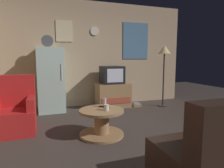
# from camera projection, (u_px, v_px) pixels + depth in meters

# --- Properties ---
(ground_plane) EXTENTS (12.00, 12.00, 0.00)m
(ground_plane) POSITION_uv_depth(u_px,v_px,m) (131.00, 138.00, 3.15)
(ground_plane) COLOR #3D332D
(wall_with_art) EXTENTS (5.20, 0.12, 2.71)m
(wall_with_art) POSITION_uv_depth(u_px,v_px,m) (93.00, 54.00, 5.28)
(wall_with_art) COLOR tan
(wall_with_art) RESTS_ON ground_plane
(fridge) EXTENTS (0.60, 0.62, 1.77)m
(fridge) POSITION_uv_depth(u_px,v_px,m) (51.00, 80.00, 4.65)
(fridge) COLOR silver
(fridge) RESTS_ON ground_plane
(tv_stand) EXTENTS (0.84, 0.53, 0.62)m
(tv_stand) POSITION_uv_depth(u_px,v_px,m) (113.00, 95.00, 5.12)
(tv_stand) COLOR #9E754C
(tv_stand) RESTS_ON ground_plane
(crt_tv) EXTENTS (0.54, 0.51, 0.44)m
(crt_tv) POSITION_uv_depth(u_px,v_px,m) (112.00, 75.00, 5.05)
(crt_tv) COLOR black
(crt_tv) RESTS_ON tv_stand
(standing_lamp) EXTENTS (0.32, 0.32, 1.59)m
(standing_lamp) POSITION_uv_depth(u_px,v_px,m) (164.00, 54.00, 5.08)
(standing_lamp) COLOR #332D28
(standing_lamp) RESTS_ON ground_plane
(coffee_table) EXTENTS (0.72, 0.72, 0.43)m
(coffee_table) POSITION_uv_depth(u_px,v_px,m) (102.00, 122.00, 3.22)
(coffee_table) COLOR #9E754C
(coffee_table) RESTS_ON ground_plane
(wine_glass) EXTENTS (0.05, 0.05, 0.15)m
(wine_glass) POSITION_uv_depth(u_px,v_px,m) (105.00, 102.00, 3.36)
(wine_glass) COLOR silver
(wine_glass) RESTS_ON coffee_table
(mug_ceramic_white) EXTENTS (0.08, 0.08, 0.09)m
(mug_ceramic_white) POSITION_uv_depth(u_px,v_px,m) (106.00, 107.00, 3.14)
(mug_ceramic_white) COLOR silver
(mug_ceramic_white) RESTS_ON coffee_table
(remote_control) EXTENTS (0.15, 0.12, 0.02)m
(remote_control) POSITION_uv_depth(u_px,v_px,m) (104.00, 107.00, 3.33)
(remote_control) COLOR black
(remote_control) RESTS_ON coffee_table
(armchair) EXTENTS (0.68, 0.68, 0.96)m
(armchair) POSITION_uv_depth(u_px,v_px,m) (14.00, 112.00, 3.37)
(armchair) COLOR red
(armchair) RESTS_ON ground_plane
(book_stack) EXTENTS (0.22, 0.18, 0.09)m
(book_stack) POSITION_uv_depth(u_px,v_px,m) (136.00, 105.00, 5.22)
(book_stack) COLOR #B48036
(book_stack) RESTS_ON ground_plane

